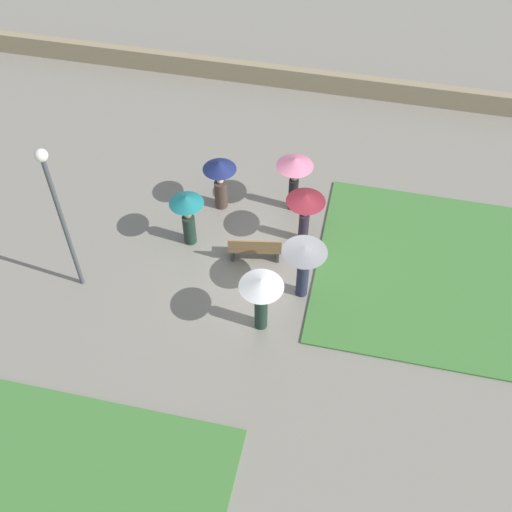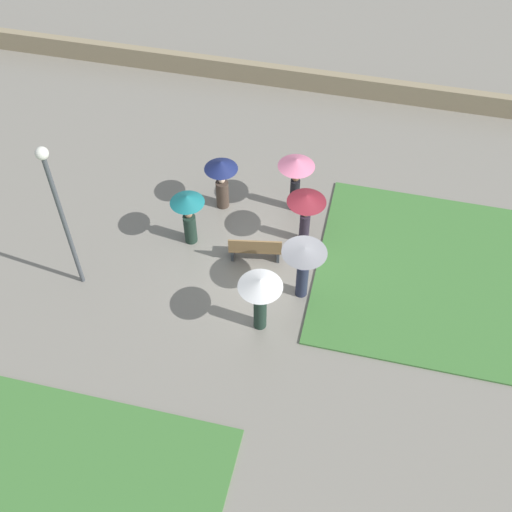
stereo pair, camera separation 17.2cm
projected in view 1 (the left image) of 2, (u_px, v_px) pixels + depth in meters
The scene contains 11 objects.
ground_plane at pixel (273, 258), 18.64m from camera, with size 90.00×90.00×0.00m, color gray.
lawn_patch_near at pixel (490, 282), 18.03m from camera, with size 9.73×6.33×0.06m.
parapet_wall at pixel (319, 81), 23.85m from camera, with size 45.00×0.35×0.78m.
park_bench at pixel (255, 249), 18.28m from camera, with size 1.57×0.69×0.90m.
lamp_post at pixel (57, 205), 15.76m from camera, with size 0.32×0.32×4.78m.
crowd_person_maroon at pixel (305, 205), 18.05m from camera, with size 1.12×1.12×1.84m.
crowd_person_navy at pixel (220, 176), 19.15m from camera, with size 1.01×1.01×1.78m.
crowd_person_teal at pixel (187, 211), 18.15m from camera, with size 0.98×0.98×1.81m.
crowd_person_pink at pixel (295, 170), 18.87m from camera, with size 1.10×1.10×1.97m.
crowd_person_grey at pixel (304, 259), 16.74m from camera, with size 1.20×1.20×1.91m.
crowd_person_white at pixel (261, 292), 16.02m from camera, with size 1.14×1.14×1.91m.
Camera 1 is at (-2.15, 12.00, 14.11)m, focal length 45.00 mm.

